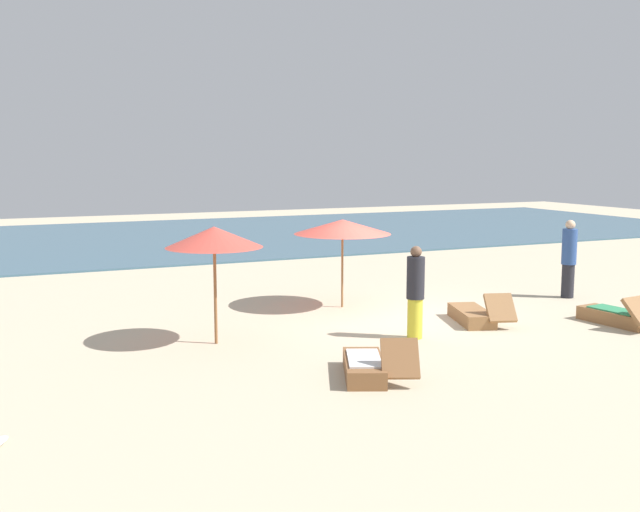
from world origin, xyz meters
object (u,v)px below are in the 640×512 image
object	(u,v)px
lounger_3	(618,316)
person_0	(569,258)
umbrella_1	(214,237)
lounger_1	(474,315)
lounger_0	(367,366)
umbrella_2	(342,227)
person_1	(415,292)

from	to	relation	value
lounger_3	person_0	xyz separation A→B (m)	(1.12, 2.67, 0.79)
lounger_3	person_0	distance (m)	3.00
umbrella_1	lounger_1	world-z (taller)	umbrella_1
lounger_0	lounger_3	world-z (taller)	lounger_0
umbrella_1	umbrella_2	distance (m)	4.09
lounger_3	person_1	xyz separation A→B (m)	(-4.41, 0.73, 0.72)
umbrella_1	umbrella_2	xyz separation A→B (m)	(3.56, 2.01, -0.13)
person_0	umbrella_1	bearing A→B (deg)	-175.03
person_0	person_1	distance (m)	5.86
umbrella_2	lounger_0	xyz separation A→B (m)	(-1.96, -4.99, -1.68)
person_0	person_1	size ratio (longest dim) A/B	1.08
lounger_3	umbrella_1	bearing A→B (deg)	166.77
umbrella_1	lounger_3	world-z (taller)	umbrella_1
umbrella_2	lounger_1	xyz separation A→B (m)	(1.82, -2.56, -1.69)
lounger_1	lounger_3	world-z (taller)	lounger_1
person_0	lounger_1	bearing A→B (deg)	-160.13
umbrella_1	lounger_0	world-z (taller)	umbrella_1
lounger_3	person_1	world-z (taller)	person_1
umbrella_2	lounger_0	distance (m)	5.62
lounger_0	lounger_3	bearing A→B (deg)	9.85
umbrella_1	lounger_1	xyz separation A→B (m)	(5.38, -0.56, -1.82)
lounger_0	lounger_3	distance (m)	6.49
lounger_0	person_0	distance (m)	8.45
lounger_0	person_1	bearing A→B (deg)	42.87
lounger_0	person_1	xyz separation A→B (m)	(1.98, 1.84, 0.72)
lounger_1	person_1	distance (m)	2.03
umbrella_1	lounger_1	size ratio (longest dim) A/B	1.22
umbrella_1	umbrella_2	world-z (taller)	umbrella_1
umbrella_1	lounger_0	distance (m)	3.84
lounger_3	person_1	bearing A→B (deg)	170.57
lounger_0	person_0	bearing A→B (deg)	26.72
umbrella_2	person_1	distance (m)	3.29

